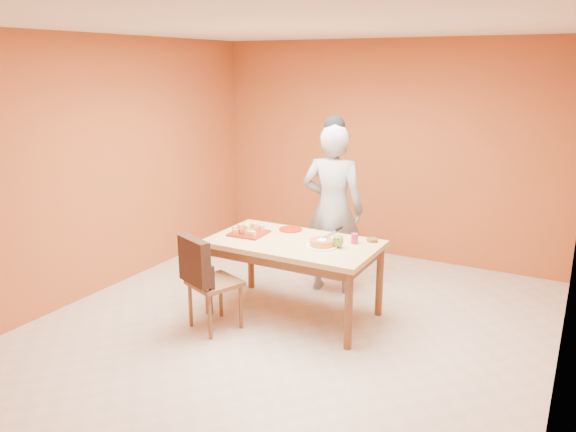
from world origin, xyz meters
The scene contains 17 objects.
floor centered at (0.00, 0.00, 0.00)m, with size 5.00×5.00×0.00m, color beige.
ceiling centered at (0.00, 0.00, 2.70)m, with size 5.00×5.00×0.00m, color white.
wall_back centered at (0.00, 2.50, 1.35)m, with size 4.50×4.50×0.00m, color #B6502A.
wall_left centered at (-2.25, 0.00, 1.35)m, with size 5.00×5.00×0.00m, color #B6502A.
wall_right centered at (2.25, 0.00, 1.35)m, with size 5.00×5.00×0.00m, color #B6502A.
dining_table centered at (-0.11, 0.29, 0.67)m, with size 1.60×0.90×0.76m.
dining_chair centered at (-0.62, -0.33, 0.47)m, with size 0.55×0.61×0.91m.
pastry_pile centered at (-0.61, 0.27, 0.83)m, with size 0.30×0.30×0.10m, color #E0AA5F, non-canonical shape.
person centered at (-0.05, 1.05, 0.91)m, with size 0.66×0.43×1.81m, color gray.
pastry_platter centered at (-0.61, 0.27, 0.77)m, with size 0.33×0.33×0.02m, color maroon.
red_dinner_plate centered at (-0.31, 0.60, 0.77)m, with size 0.24×0.24×0.01m, color maroon.
white_cake_plate centered at (0.20, 0.26, 0.77)m, with size 0.29×0.29×0.01m, color white.
sponge_cake centered at (0.20, 0.26, 0.80)m, with size 0.23×0.23×0.05m, color orange.
cake_server centered at (0.21, 0.44, 0.83)m, with size 0.05×0.28×0.01m, color silver.
egg_ornament centered at (0.34, 0.31, 0.83)m, with size 0.10×0.08×0.13m, color olive.
magenta_glass centered at (0.43, 0.50, 0.81)m, with size 0.07×0.07×0.10m, color #C21D54.
checker_tin centered at (0.55, 0.63, 0.78)m, with size 0.10×0.10×0.03m, color #3D1E10.
Camera 1 is at (2.29, -4.22, 2.39)m, focal length 35.00 mm.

